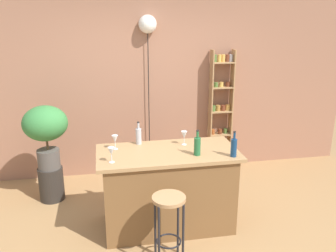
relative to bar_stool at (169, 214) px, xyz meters
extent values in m
plane|color=#A37A4C|center=(0.11, 0.35, -0.53)|extent=(12.00, 12.00, 0.00)
cube|color=#9E6B51|center=(0.11, 2.30, 0.87)|extent=(6.40, 0.10, 2.80)
cube|color=brown|center=(0.11, 0.65, -0.09)|extent=(1.44, 0.70, 0.89)
cube|color=#A87F51|center=(0.11, 0.65, 0.38)|extent=(1.57, 0.76, 0.04)
cylinder|color=black|center=(-0.12, -0.12, -0.19)|extent=(0.02, 0.02, 0.69)
cylinder|color=black|center=(0.12, -0.12, -0.19)|extent=(0.02, 0.02, 0.69)
cylinder|color=black|center=(-0.12, 0.12, -0.19)|extent=(0.02, 0.02, 0.69)
cylinder|color=black|center=(0.12, 0.12, -0.19)|extent=(0.02, 0.02, 0.69)
torus|color=black|center=(0.00, 0.00, -0.30)|extent=(0.25, 0.25, 0.02)
cylinder|color=tan|center=(0.00, 0.00, 0.17)|extent=(0.33, 0.33, 0.03)
cube|color=#A87F51|center=(1.06, 2.14, 0.41)|extent=(0.02, 0.17, 1.88)
cube|color=#A87F51|center=(1.39, 2.14, 0.41)|extent=(0.02, 0.17, 1.88)
cube|color=#A87F51|center=(1.22, 2.14, -0.35)|extent=(0.32, 0.17, 0.02)
cylinder|color=gold|center=(1.12, 2.15, -0.28)|extent=(0.06, 0.06, 0.12)
cylinder|color=silver|center=(1.23, 2.15, -0.28)|extent=(0.06, 0.06, 0.12)
cylinder|color=brown|center=(1.34, 2.14, -0.28)|extent=(0.06, 0.06, 0.12)
cube|color=#A87F51|center=(1.22, 2.14, 0.03)|extent=(0.32, 0.17, 0.02)
cylinder|color=#994C23|center=(1.11, 2.14, 0.08)|extent=(0.06, 0.06, 0.08)
cylinder|color=brown|center=(1.23, 2.14, 0.08)|extent=(0.06, 0.06, 0.08)
cylinder|color=#4C7033|center=(1.32, 2.15, 0.08)|extent=(0.06, 0.06, 0.08)
cube|color=#A87F51|center=(1.22, 2.14, 0.41)|extent=(0.32, 0.17, 0.02)
cylinder|color=#4C7033|center=(1.10, 2.14, 0.46)|extent=(0.07, 0.07, 0.09)
cylinder|color=#AD7A38|center=(1.18, 2.15, 0.46)|extent=(0.07, 0.07, 0.09)
cylinder|color=brown|center=(1.26, 2.14, 0.46)|extent=(0.07, 0.07, 0.09)
cylinder|color=gold|center=(1.34, 2.15, 0.46)|extent=(0.07, 0.07, 0.09)
cube|color=#A87F51|center=(1.22, 2.14, 0.78)|extent=(0.32, 0.17, 0.02)
cylinder|color=#4C7033|center=(1.13, 2.14, 0.83)|extent=(0.06, 0.06, 0.07)
cylinder|color=gold|center=(1.22, 2.14, 0.83)|extent=(0.06, 0.06, 0.07)
cylinder|color=brown|center=(1.32, 2.14, 0.83)|extent=(0.06, 0.06, 0.07)
cube|color=#A87F51|center=(1.22, 2.14, 1.16)|extent=(0.32, 0.17, 0.02)
cylinder|color=#4C7033|center=(1.10, 2.15, 1.22)|extent=(0.06, 0.06, 0.11)
cylinder|color=gold|center=(1.17, 2.14, 1.22)|extent=(0.06, 0.06, 0.11)
cylinder|color=gold|center=(1.23, 2.15, 1.22)|extent=(0.06, 0.06, 0.11)
cylinder|color=brown|center=(1.29, 2.14, 1.22)|extent=(0.06, 0.06, 0.11)
cylinder|color=silver|center=(1.35, 2.14, 1.22)|extent=(0.06, 0.06, 0.11)
cylinder|color=#2D2823|center=(-1.30, 1.55, -0.31)|extent=(0.32, 0.32, 0.45)
cylinder|color=#514C47|center=(-1.30, 1.55, 0.05)|extent=(0.29, 0.29, 0.26)
cylinder|color=brown|center=(-1.30, 1.55, 0.26)|extent=(0.03, 0.03, 0.16)
ellipsoid|color=#387F3D|center=(-1.30, 1.55, 0.53)|extent=(0.57, 0.51, 0.45)
cylinder|color=#236638|center=(0.40, 0.49, 0.49)|extent=(0.07, 0.07, 0.20)
cylinder|color=#236638|center=(0.40, 0.49, 0.63)|extent=(0.03, 0.03, 0.08)
cylinder|color=black|center=(0.40, 0.49, 0.67)|extent=(0.03, 0.03, 0.01)
cylinder|color=#B2B2B7|center=(-0.18, 0.95, 0.49)|extent=(0.07, 0.07, 0.19)
cylinder|color=#B2B2B7|center=(-0.18, 0.95, 0.62)|extent=(0.03, 0.03, 0.07)
cylinder|color=black|center=(-0.18, 0.95, 0.66)|extent=(0.03, 0.03, 0.01)
cylinder|color=navy|center=(0.77, 0.38, 0.50)|extent=(0.07, 0.07, 0.20)
cylinder|color=navy|center=(0.77, 0.38, 0.63)|extent=(0.03, 0.03, 0.08)
cylinder|color=black|center=(0.77, 0.38, 0.68)|extent=(0.03, 0.03, 0.01)
cylinder|color=silver|center=(0.34, 0.83, 0.40)|extent=(0.06, 0.06, 0.00)
cylinder|color=silver|center=(0.34, 0.83, 0.44)|extent=(0.01, 0.01, 0.07)
cone|color=silver|center=(0.34, 0.83, 0.52)|extent=(0.07, 0.07, 0.08)
cylinder|color=silver|center=(-0.46, 0.83, 0.40)|extent=(0.06, 0.06, 0.00)
cylinder|color=silver|center=(-0.46, 0.83, 0.44)|extent=(0.01, 0.01, 0.07)
cone|color=silver|center=(-0.46, 0.83, 0.52)|extent=(0.07, 0.07, 0.08)
cylinder|color=silver|center=(-0.51, 0.45, 0.40)|extent=(0.06, 0.06, 0.00)
cylinder|color=silver|center=(-0.51, 0.45, 0.44)|extent=(0.01, 0.01, 0.07)
cone|color=silver|center=(-0.51, 0.45, 0.52)|extent=(0.07, 0.07, 0.08)
cylinder|color=black|center=(0.11, 2.19, 0.59)|extent=(0.01, 0.01, 2.25)
sphere|color=white|center=(0.11, 2.19, 1.71)|extent=(0.26, 0.26, 0.26)
camera|label=1|loc=(-0.58, -3.04, 1.88)|focal=38.76mm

